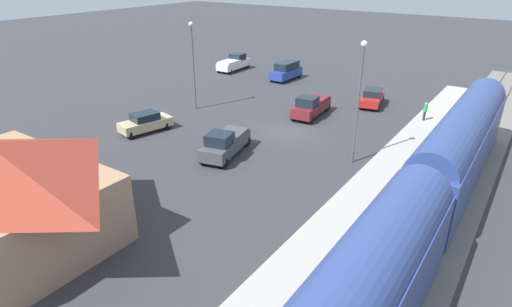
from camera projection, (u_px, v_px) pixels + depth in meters
name	position (u px, v px, depth m)	size (l,w,h in m)	color
ground_plane	(287.00, 131.00, 37.06)	(200.00, 200.00, 0.00)	#38383D
railway_track	(457.00, 171.00, 29.79)	(4.80, 70.00, 0.30)	slate
platform	(401.00, 157.00, 31.83)	(3.20, 46.00, 0.30)	#B7B2A8
passenger_train	(421.00, 204.00, 20.42)	(2.93, 37.16, 4.98)	#33478C
pedestrian_on_platform	(425.00, 110.00, 38.41)	(0.36, 0.36, 1.71)	#23284C
pickup_maroon	(311.00, 106.00, 40.37)	(2.41, 5.55, 2.14)	maroon
suv_blue	(286.00, 71.00, 53.06)	(2.03, 4.93, 2.22)	#283D9E
pickup_white	(234.00, 63.00, 57.73)	(2.17, 5.47, 2.14)	white
pickup_charcoal	(225.00, 143.00, 32.04)	(3.16, 5.71, 2.14)	#47494F
sedan_red	(372.00, 97.00, 43.42)	(2.70, 4.78, 1.74)	red
sedan_tan	(145.00, 122.00, 36.63)	(2.89, 4.81, 1.74)	#C6B284
light_pole_near_platform	(359.00, 91.00, 29.11)	(0.44, 0.44, 8.86)	#515156
light_pole_lot_center	(193.00, 56.00, 40.64)	(0.44, 0.44, 8.51)	#515156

